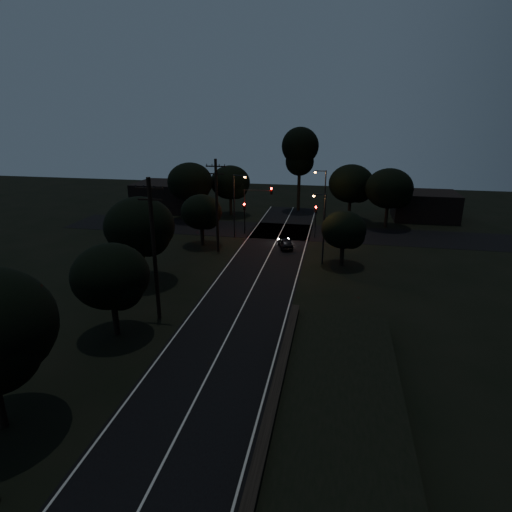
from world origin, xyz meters
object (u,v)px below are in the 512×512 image
(utility_pole_far, at_px, (217,205))
(signal_mast, at_px, (257,202))
(streetlight_a, at_px, (236,202))
(utility_pole_mid, at_px, (154,248))
(signal_right, at_px, (316,216))
(car, at_px, (286,243))
(streetlight_b, at_px, (323,196))
(streetlight_c, at_px, (323,224))
(tall_pine, at_px, (300,151))
(signal_left, at_px, (245,212))

(utility_pole_far, distance_m, signal_mast, 8.64)
(streetlight_a, bearing_deg, utility_pole_mid, -91.73)
(signal_right, relative_size, car, 1.14)
(streetlight_b, height_order, streetlight_c, streetlight_b)
(streetlight_b, distance_m, streetlight_c, 14.01)
(tall_pine, relative_size, signal_left, 3.19)
(signal_left, bearing_deg, car, -40.90)
(streetlight_b, distance_m, car, 10.82)
(utility_pole_mid, distance_m, streetlight_a, 23.04)
(signal_left, bearing_deg, utility_pole_mid, -93.21)
(signal_mast, bearing_deg, signal_right, -0.03)
(utility_pole_mid, bearing_deg, streetlight_a, 88.27)
(streetlight_b, relative_size, streetlight_c, 1.07)
(signal_left, distance_m, car, 8.36)
(utility_pole_far, bearing_deg, signal_left, 80.06)
(streetlight_c, bearing_deg, signal_left, 136.24)
(signal_mast, xyz_separation_m, streetlight_c, (8.74, -9.99, 0.01))
(utility_pole_mid, bearing_deg, utility_pole_far, 90.00)
(utility_pole_far, bearing_deg, signal_right, 37.00)
(signal_left, bearing_deg, tall_pine, 69.54)
(signal_mast, relative_size, streetlight_b, 0.78)
(streetlight_c, bearing_deg, utility_pole_far, 170.40)
(car, bearing_deg, signal_mast, -66.26)
(utility_pole_far, height_order, car, utility_pole_far)
(tall_pine, bearing_deg, streetlight_a, -110.36)
(signal_right, relative_size, streetlight_c, 0.55)
(tall_pine, relative_size, streetlight_a, 1.64)
(utility_pole_far, height_order, streetlight_c, utility_pole_far)
(utility_pole_far, relative_size, streetlight_c, 1.40)
(utility_pole_far, height_order, tall_pine, tall_pine)
(utility_pole_far, bearing_deg, streetlight_c, -9.60)
(signal_mast, relative_size, streetlight_a, 0.78)
(signal_left, distance_m, streetlight_a, 2.77)
(signal_right, bearing_deg, utility_pole_far, -143.00)
(signal_mast, relative_size, car, 1.74)
(signal_right, relative_size, streetlight_a, 0.51)
(utility_pole_far, xyz_separation_m, tall_pine, (7.00, 23.00, 3.94))
(car, bearing_deg, signal_left, -57.01)
(signal_right, xyz_separation_m, streetlight_c, (1.23, -9.99, 1.51))
(signal_right, distance_m, streetlight_b, 4.45)
(tall_pine, bearing_deg, utility_pole_far, -106.93)
(streetlight_a, xyz_separation_m, car, (6.80, -3.29, -4.02))
(signal_mast, bearing_deg, car, -50.16)
(signal_mast, height_order, streetlight_b, streetlight_b)
(tall_pine, height_order, streetlight_a, tall_pine)
(tall_pine, height_order, signal_mast, tall_pine)
(utility_pole_mid, relative_size, car, 3.06)
(signal_right, bearing_deg, streetlight_b, 80.00)
(streetlight_c, bearing_deg, signal_mast, 131.19)
(signal_mast, distance_m, streetlight_c, 13.28)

